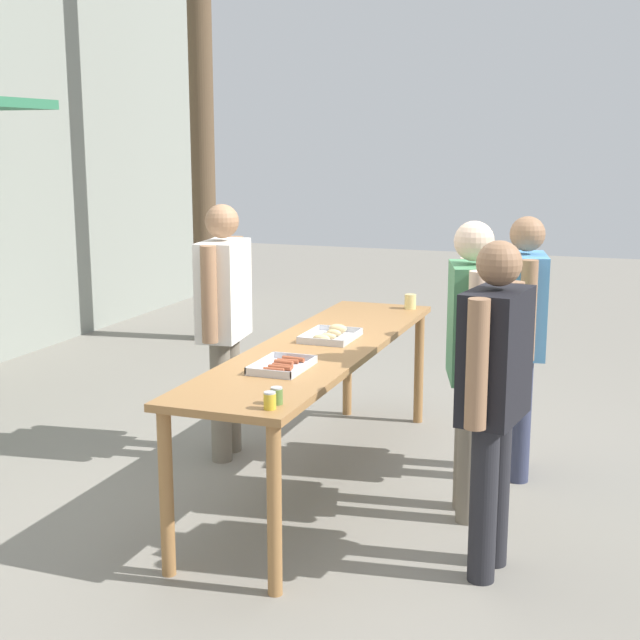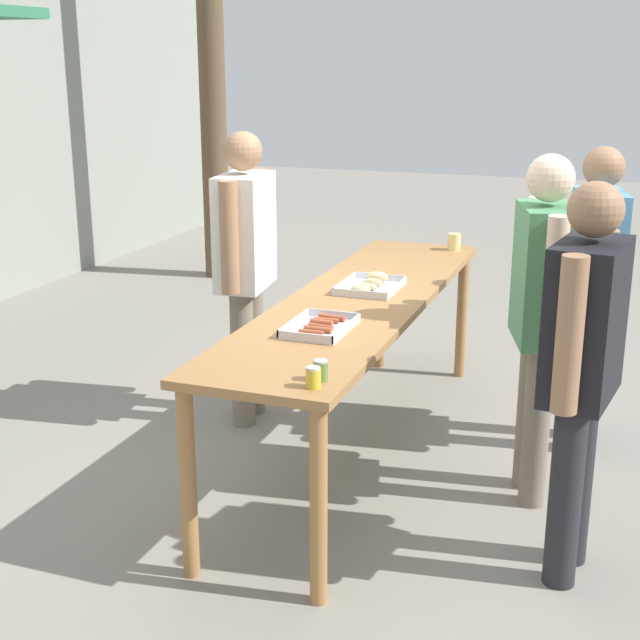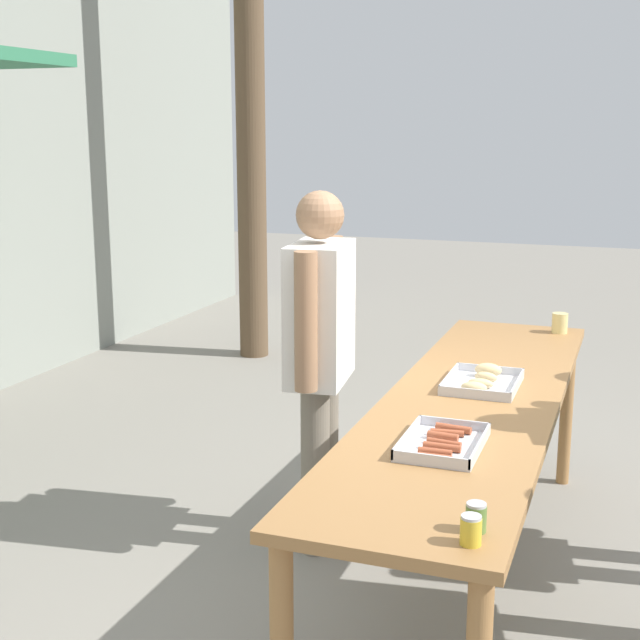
% 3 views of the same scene
% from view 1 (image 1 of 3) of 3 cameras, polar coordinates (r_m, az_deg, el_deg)
% --- Properties ---
extents(ground_plane, '(24.00, 24.00, 0.00)m').
position_cam_1_polar(ground_plane, '(5.68, 0.00, -10.31)').
color(ground_plane, gray).
extents(serving_table, '(2.93, 0.70, 0.89)m').
position_cam_1_polar(serving_table, '(5.44, 0.00, -2.53)').
color(serving_table, olive).
rests_on(serving_table, ground).
extents(food_tray_sausages, '(0.39, 0.27, 0.04)m').
position_cam_1_polar(food_tray_sausages, '(4.83, -2.43, -2.99)').
color(food_tray_sausages, silver).
rests_on(food_tray_sausages, serving_table).
extents(food_tray_buns, '(0.40, 0.30, 0.07)m').
position_cam_1_polar(food_tray_buns, '(5.56, 0.70, -0.99)').
color(food_tray_buns, silver).
rests_on(food_tray_buns, serving_table).
extents(condiment_jar_mustard, '(0.06, 0.06, 0.08)m').
position_cam_1_polar(condiment_jar_mustard, '(4.12, -3.23, -5.17)').
color(condiment_jar_mustard, gold).
rests_on(condiment_jar_mustard, serving_table).
extents(condiment_jar_ketchup, '(0.06, 0.06, 0.08)m').
position_cam_1_polar(condiment_jar_ketchup, '(4.19, -2.80, -4.86)').
color(condiment_jar_ketchup, '#567A38').
rests_on(condiment_jar_ketchup, serving_table).
extents(beer_cup, '(0.09, 0.09, 0.11)m').
position_cam_1_polar(beer_cup, '(6.58, 5.80, 1.19)').
color(beer_cup, '#DBC67A').
rests_on(beer_cup, serving_table).
extents(person_server_behind_table, '(0.65, 0.30, 1.70)m').
position_cam_1_polar(person_server_behind_table, '(5.90, -6.17, 0.64)').
color(person_server_behind_table, '#756B5B').
rests_on(person_server_behind_table, ground).
extents(person_customer_holding_hotdog, '(0.64, 0.31, 1.65)m').
position_cam_1_polar(person_customer_holding_hotdog, '(4.32, 11.10, -3.91)').
color(person_customer_holding_hotdog, '#232328').
rests_on(person_customer_holding_hotdog, ground).
extents(person_customer_with_cup, '(0.62, 0.32, 1.65)m').
position_cam_1_polar(person_customer_with_cup, '(5.65, 12.88, -0.35)').
color(person_customer_with_cup, '#333851').
rests_on(person_customer_with_cup, ground).
extents(person_customer_waiting_in_line, '(0.59, 0.34, 1.68)m').
position_cam_1_polar(person_customer_waiting_in_line, '(4.98, 9.61, -1.56)').
color(person_customer_waiting_in_line, '#756B5B').
rests_on(person_customer_waiting_in_line, ground).
extents(utility_pole, '(1.10, 0.25, 6.73)m').
position_cam_1_polar(utility_pole, '(9.56, -7.75, 19.30)').
color(utility_pole, brown).
rests_on(utility_pole, ground).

